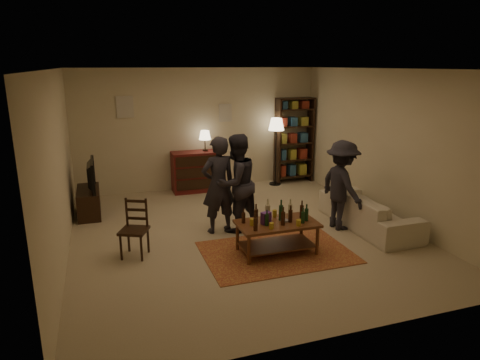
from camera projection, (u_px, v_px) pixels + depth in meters
name	position (u px, v px, depth m)	size (l,w,h in m)	color
floor	(242.00, 233.00, 7.24)	(6.00, 6.00, 0.00)	#C6B793
room_shell	(170.00, 110.00, 9.29)	(6.00, 6.00, 6.00)	beige
rug	(276.00, 252.00, 6.50)	(2.20, 1.50, 0.01)	maroon
coffee_table	(277.00, 226.00, 6.39)	(1.20, 0.66, 0.83)	brown
dining_chair	(135.00, 226.00, 6.31)	(0.50, 0.50, 0.87)	black
tv_stand	(89.00, 195.00, 8.04)	(0.40, 1.00, 1.06)	black
dresser	(195.00, 170.00, 9.54)	(1.00, 0.50, 1.36)	maroon
bookshelf	(294.00, 139.00, 10.19)	(0.90, 0.34, 2.02)	black
floor_lamp	(276.00, 129.00, 9.84)	(0.36, 0.36, 1.58)	black
sofa	(369.00, 210.00, 7.46)	(2.08, 0.81, 0.61)	beige
person_left	(218.00, 185.00, 7.12)	(0.60, 0.39, 1.64)	#25242B
person_right	(236.00, 183.00, 7.18)	(0.81, 0.63, 1.67)	#28272F
person_by_sofa	(342.00, 185.00, 7.29)	(1.00, 0.57, 1.54)	#232229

